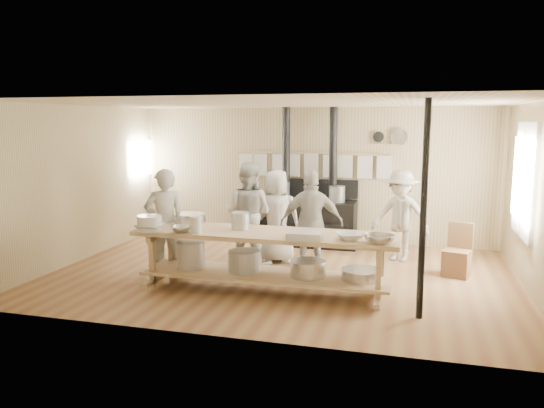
% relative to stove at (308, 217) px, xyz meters
% --- Properties ---
extents(ground, '(7.00, 7.00, 0.00)m').
position_rel_stove_xyz_m(ground, '(0.01, -2.12, -0.52)').
color(ground, brown).
rests_on(ground, ground).
extents(room_shell, '(7.00, 7.00, 7.00)m').
position_rel_stove_xyz_m(room_shell, '(0.01, -2.12, 1.10)').
color(room_shell, tan).
rests_on(room_shell, ground).
extents(window_right, '(0.09, 1.50, 1.65)m').
position_rel_stove_xyz_m(window_right, '(3.48, -1.52, 0.98)').
color(window_right, beige).
rests_on(window_right, ground).
extents(left_opening, '(0.00, 0.90, 0.90)m').
position_rel_stove_xyz_m(left_opening, '(-3.44, -0.12, 1.08)').
color(left_opening, white).
rests_on(left_opening, ground).
extents(stove, '(1.90, 0.75, 2.60)m').
position_rel_stove_xyz_m(stove, '(0.00, 0.00, 0.00)').
color(stove, black).
rests_on(stove, ground).
extents(towel_rail, '(3.00, 0.04, 0.47)m').
position_rel_stove_xyz_m(towel_rail, '(0.01, 0.28, 1.03)').
color(towel_rail, tan).
rests_on(towel_rail, ground).
extents(back_wall_shelf, '(0.63, 0.14, 0.32)m').
position_rel_stove_xyz_m(back_wall_shelf, '(1.47, 0.32, 1.48)').
color(back_wall_shelf, tan).
rests_on(back_wall_shelf, ground).
extents(prep_table, '(3.60, 0.90, 0.85)m').
position_rel_stove_xyz_m(prep_table, '(-0.00, -3.02, -0.00)').
color(prep_table, tan).
rests_on(prep_table, ground).
extents(support_post, '(0.08, 0.08, 2.60)m').
position_rel_stove_xyz_m(support_post, '(2.06, -3.47, 0.78)').
color(support_post, black).
rests_on(support_post, ground).
extents(cook_far_left, '(0.72, 0.68, 1.65)m').
position_rel_stove_xyz_m(cook_far_left, '(-1.64, -2.70, 0.30)').
color(cook_far_left, '#A29E90').
rests_on(cook_far_left, ground).
extents(cook_left, '(0.92, 0.77, 1.69)m').
position_rel_stove_xyz_m(cook_left, '(-0.65, -1.72, 0.33)').
color(cook_left, '#A29E90').
rests_on(cook_left, ground).
extents(cook_center, '(0.86, 0.68, 1.56)m').
position_rel_stove_xyz_m(cook_center, '(-0.25, -1.41, 0.26)').
color(cook_center, '#A29E90').
rests_on(cook_center, ground).
extents(cook_right, '(1.01, 0.60, 1.62)m').
position_rel_stove_xyz_m(cook_right, '(0.47, -2.07, 0.29)').
color(cook_right, '#A29E90').
rests_on(cook_right, ground).
extents(cook_by_window, '(1.12, 0.85, 1.54)m').
position_rel_stove_xyz_m(cook_by_window, '(1.73, -0.79, 0.25)').
color(cook_by_window, '#A29E90').
rests_on(cook_by_window, ground).
extents(chair, '(0.47, 0.47, 0.81)m').
position_rel_stove_xyz_m(chair, '(2.61, -1.49, -0.28)').
color(chair, brown).
rests_on(chair, ground).
extents(bowl_white_a, '(0.40, 0.40, 0.09)m').
position_rel_stove_xyz_m(bowl_white_a, '(-1.54, -3.35, 0.38)').
color(bowl_white_a, white).
rests_on(bowl_white_a, prep_table).
extents(bowl_steel_a, '(0.38, 0.38, 0.09)m').
position_rel_stove_xyz_m(bowl_steel_a, '(-1.07, -3.35, 0.37)').
color(bowl_steel_a, silver).
rests_on(bowl_steel_a, prep_table).
extents(bowl_white_b, '(0.47, 0.47, 0.09)m').
position_rel_stove_xyz_m(bowl_white_b, '(1.18, -3.18, 0.37)').
color(bowl_white_b, white).
rests_on(bowl_white_b, prep_table).
extents(bowl_steel_b, '(0.41, 0.41, 0.12)m').
position_rel_stove_xyz_m(bowl_steel_b, '(1.56, -3.33, 0.39)').
color(bowl_steel_b, silver).
rests_on(bowl_steel_b, prep_table).
extents(roasting_pan, '(0.46, 0.33, 0.10)m').
position_rel_stove_xyz_m(roasting_pan, '(0.62, -3.35, 0.38)').
color(roasting_pan, '#B2B2B7').
rests_on(roasting_pan, prep_table).
extents(mixing_bowl_large, '(0.52, 0.52, 0.14)m').
position_rel_stove_xyz_m(mixing_bowl_large, '(-1.24, -2.69, 0.40)').
color(mixing_bowl_large, silver).
rests_on(mixing_bowl_large, prep_table).
extents(bucket_galv, '(0.28, 0.28, 0.24)m').
position_rel_stove_xyz_m(bucket_galv, '(-0.38, -2.92, 0.45)').
color(bucket_galv, gray).
rests_on(bucket_galv, prep_table).
extents(deep_bowl_enamel, '(0.37, 0.37, 0.21)m').
position_rel_stove_xyz_m(deep_bowl_enamel, '(-1.54, -3.35, 0.43)').
color(deep_bowl_enamel, white).
rests_on(deep_bowl_enamel, prep_table).
extents(pitcher, '(0.18, 0.18, 0.23)m').
position_rel_stove_xyz_m(pitcher, '(-0.86, -3.35, 0.44)').
color(pitcher, white).
rests_on(pitcher, prep_table).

